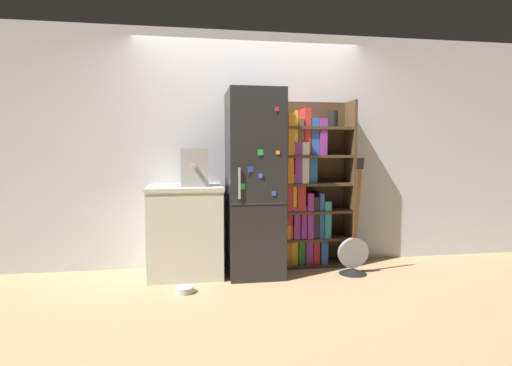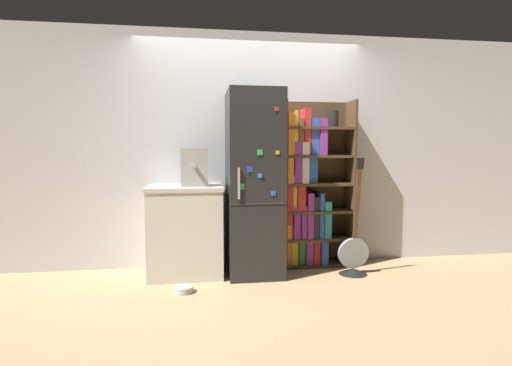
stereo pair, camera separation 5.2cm
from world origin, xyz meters
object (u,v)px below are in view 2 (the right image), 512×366
object	(u,v)px
guitar	(354,258)
pet_bowl	(184,289)
bookshelf	(309,189)
espresso_machine	(195,167)
refrigerator	(254,183)

from	to	relation	value
guitar	pet_bowl	distance (m)	1.77
bookshelf	guitar	bearing A→B (deg)	-47.43
pet_bowl	espresso_machine	bearing A→B (deg)	79.35
bookshelf	pet_bowl	distance (m)	1.74
bookshelf	guitar	distance (m)	0.88
guitar	pet_bowl	bearing A→B (deg)	-170.24
bookshelf	pet_bowl	world-z (taller)	bookshelf
refrigerator	espresso_machine	bearing A→B (deg)	176.22
refrigerator	guitar	world-z (taller)	refrigerator
guitar	pet_bowl	world-z (taller)	guitar
bookshelf	pet_bowl	size ratio (longest dim) A/B	10.69
bookshelf	guitar	world-z (taller)	bookshelf
guitar	pet_bowl	size ratio (longest dim) A/B	7.08
bookshelf	pet_bowl	bearing A→B (deg)	-152.53
espresso_machine	pet_bowl	world-z (taller)	espresso_machine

